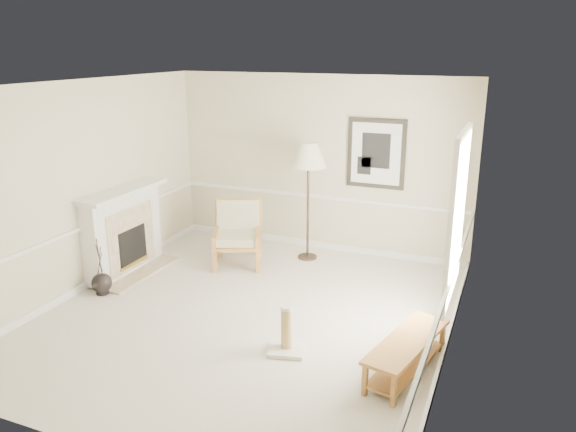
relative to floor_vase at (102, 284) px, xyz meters
The scene contains 8 objects.
ground 2.16m from the floor_vase, ahead, with size 5.50×5.50×0.00m, color silver.
room 2.87m from the floor_vase, ahead, with size 5.04×5.54×2.92m.
fireplace 0.95m from the floor_vase, 103.67° to the left, with size 0.64×1.64×1.31m.
floor_vase is the anchor object (origin of this frame).
armchair 2.20m from the floor_vase, 56.36° to the left, with size 0.99×1.02×0.99m.
floor_lamp 3.55m from the floor_vase, 47.81° to the left, with size 0.76×0.76×1.89m.
bench 4.31m from the floor_vase, ahead, with size 0.71×1.42×0.39m.
scratching_post 3.00m from the floor_vase, ahead, with size 0.48×0.48×0.56m.
Camera 1 is at (2.99, -5.84, 3.34)m, focal length 35.00 mm.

